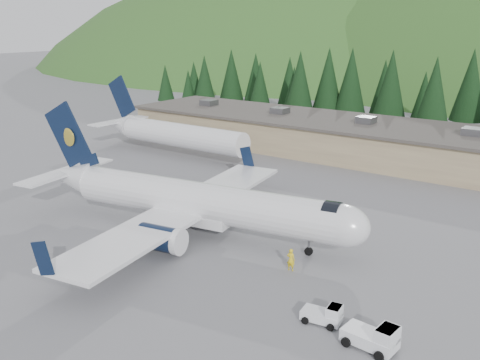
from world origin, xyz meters
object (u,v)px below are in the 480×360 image
at_px(airliner, 193,202).
at_px(baggage_tug_b, 374,338).
at_px(second_airliner, 169,133).
at_px(terminal_building, 334,136).
at_px(ramp_worker, 291,260).
at_px(baggage_tug_a, 325,315).

xyz_separation_m(airliner, baggage_tug_b, (21.62, -8.11, -2.33)).
xyz_separation_m(second_airliner, baggage_tug_b, (45.52, -30.27, -2.52)).
distance_m(second_airliner, terminal_building, 25.55).
bearing_deg(ramp_worker, baggage_tug_a, 130.90).
xyz_separation_m(baggage_tug_a, baggage_tug_b, (3.86, -0.90, 0.17)).
xyz_separation_m(second_airliner, terminal_building, (19.91, 16.00, -0.70)).
distance_m(second_airliner, baggage_tug_a, 51.05).
bearing_deg(baggage_tug_a, baggage_tug_b, -21.07).
relative_size(baggage_tug_b, ramp_worker, 1.83).
relative_size(airliner, baggage_tug_a, 12.50).
bearing_deg(ramp_worker, airliner, -14.08).
bearing_deg(baggage_tug_a, ramp_worker, 129.16).
xyz_separation_m(baggage_tug_a, terminal_building, (-21.75, 45.37, 1.98)).
height_order(airliner, terminal_building, airliner).
xyz_separation_m(baggage_tug_b, terminal_building, (-25.61, 46.27, 1.82)).
xyz_separation_m(airliner, ramp_worker, (11.79, -1.64, -2.18)).
bearing_deg(ramp_worker, second_airliner, -39.85).
bearing_deg(baggage_tug_b, ramp_worker, 151.74).
distance_m(baggage_tug_b, terminal_building, 52.92).
relative_size(airliner, baggage_tug_b, 10.10).
relative_size(second_airliner, ramp_worker, 14.35).
distance_m(baggage_tug_a, terminal_building, 50.35).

